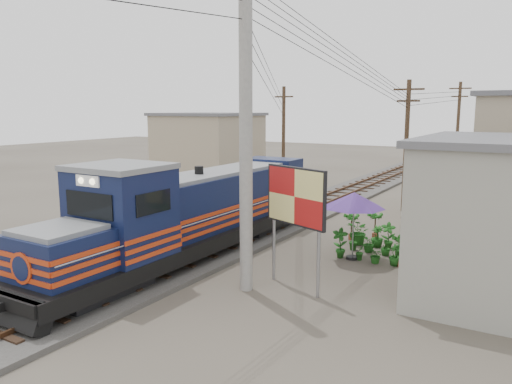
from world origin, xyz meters
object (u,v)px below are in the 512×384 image
Objects in this scene: market_umbrella at (354,200)px; vendor at (408,224)px; locomotive at (191,215)px; billboard at (296,199)px.

market_umbrella is 1.63× the size of vendor.
locomotive is 6.01m from market_umbrella.
vendor is at bearing 43.99° from locomotive.
locomotive is 3.93× the size of billboard.
billboard reaches higher than market_umbrella.
billboard is 1.43× the size of market_umbrella.
billboard is at bearing -10.36° from locomotive.
billboard is at bearing -97.27° from market_umbrella.
market_umbrella is 3.71m from vendor.
market_umbrella is (0.49, 3.81, -0.59)m from billboard.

